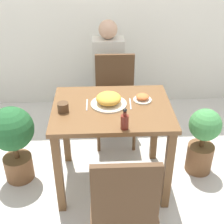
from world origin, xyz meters
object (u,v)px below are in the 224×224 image
at_px(potted_plant_right, 203,139).
at_px(person_figure, 108,73).
at_px(drink_cup, 63,107).
at_px(food_plate, 109,100).
at_px(potted_plant_left, 13,138).
at_px(side_plate, 142,98).
at_px(sauce_bottle, 125,121).
at_px(chair_far, 115,95).
at_px(chair_near, 124,201).

height_order(potted_plant_right, person_figure, person_figure).
distance_m(drink_cup, person_figure, 1.24).
xyz_separation_m(food_plate, person_figure, (0.03, 1.07, -0.24)).
distance_m(drink_cup, potted_plant_left, 0.61).
bearing_deg(potted_plant_left, side_plate, 0.13).
relative_size(sauce_bottle, person_figure, 0.14).
distance_m(chair_far, sauce_bottle, 1.06).
bearing_deg(food_plate, chair_near, -85.23).
xyz_separation_m(sauce_bottle, potted_plant_left, (-0.91, 0.39, -0.39)).
relative_size(sauce_bottle, potted_plant_right, 0.25).
bearing_deg(person_figure, chair_far, -82.02).
relative_size(chair_far, potted_plant_right, 1.39).
xyz_separation_m(drink_cup, potted_plant_right, (1.20, 0.17, -0.46)).
height_order(food_plate, drink_cup, food_plate).
height_order(food_plate, potted_plant_left, food_plate).
bearing_deg(chair_near, person_figure, -89.06).
relative_size(chair_far, drink_cup, 10.58).
bearing_deg(side_plate, potted_plant_left, -179.87).
distance_m(food_plate, drink_cup, 0.36).
height_order(chair_far, potted_plant_left, chair_far).
relative_size(food_plate, sauce_bottle, 1.76).
relative_size(potted_plant_left, potted_plant_right, 1.12).
bearing_deg(sauce_bottle, person_figure, 92.60).
height_order(sauce_bottle, person_figure, person_figure).
bearing_deg(person_figure, drink_cup, -108.32).
bearing_deg(chair_far, potted_plant_left, -145.64).
relative_size(drink_cup, potted_plant_right, 0.13).
bearing_deg(chair_near, potted_plant_left, -42.81).
xyz_separation_m(potted_plant_right, person_figure, (-0.81, 0.99, 0.22)).
height_order(sauce_bottle, potted_plant_right, sauce_bottle).
distance_m(chair_far, potted_plant_right, 0.97).
bearing_deg(food_plate, potted_plant_right, 5.50).
relative_size(side_plate, potted_plant_left, 0.21).
relative_size(chair_far, person_figure, 0.77).
bearing_deg(side_plate, drink_cup, -167.17).
height_order(chair_far, food_plate, chair_far).
bearing_deg(potted_plant_left, potted_plant_right, 1.11).
bearing_deg(drink_cup, chair_far, 59.91).
bearing_deg(potted_plant_right, chair_near, -132.70).
bearing_deg(person_figure, food_plate, -91.82).
bearing_deg(sauce_bottle, side_plate, 65.83).
bearing_deg(drink_cup, side_plate, 12.83).
bearing_deg(potted_plant_left, person_figure, 50.18).
bearing_deg(chair_far, sauce_bottle, -89.54).
xyz_separation_m(chair_near, person_figure, (-0.03, 1.84, 0.07)).
bearing_deg(person_figure, potted_plant_right, -50.56).
xyz_separation_m(drink_cup, person_figure, (0.38, 1.16, -0.23)).
height_order(side_plate, potted_plant_right, side_plate).
distance_m(chair_near, food_plate, 0.83).
distance_m(sauce_bottle, person_figure, 1.44).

